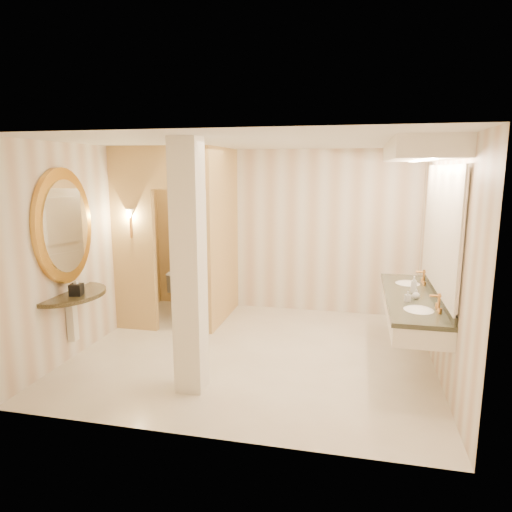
{
  "coord_description": "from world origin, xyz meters",
  "views": [
    {
      "loc": [
        1.25,
        -5.54,
        2.38
      ],
      "look_at": [
        -0.02,
        0.2,
        1.26
      ],
      "focal_mm": 32.0,
      "sensor_mm": 36.0,
      "label": 1
    }
  ],
  "objects": [
    {
      "name": "wall_back",
      "position": [
        0.0,
        2.0,
        1.35
      ],
      "size": [
        4.5,
        0.02,
        2.7
      ],
      "primitive_type": "cube",
      "color": "silver",
      "rests_on": "floor"
    },
    {
      "name": "soap_bottle_b",
      "position": [
        1.97,
        -0.07,
        0.93
      ],
      "size": [
        0.11,
        0.11,
        0.11
      ],
      "primitive_type": "imported",
      "rotation": [
        0.0,
        0.0,
        0.3
      ],
      "color": "silver",
      "rests_on": "vanity"
    },
    {
      "name": "soap_bottle_c",
      "position": [
        1.97,
        0.22,
        0.98
      ],
      "size": [
        0.1,
        0.1,
        0.21
      ],
      "primitive_type": "imported",
      "rotation": [
        0.0,
        0.0,
        -0.25
      ],
      "color": "#C6B28C",
      "rests_on": "vanity"
    },
    {
      "name": "tissue_box",
      "position": [
        -2.03,
        -0.8,
        0.95
      ],
      "size": [
        0.17,
        0.17,
        0.14
      ],
      "primitive_type": "cube",
      "rotation": [
        0.0,
        0.0,
        0.19
      ],
      "color": "black",
      "rests_on": "console_shelf"
    },
    {
      "name": "pillar",
      "position": [
        -0.45,
        -1.13,
        1.35
      ],
      "size": [
        0.3,
        0.3,
        2.7
      ],
      "primitive_type": "cube",
      "color": "white",
      "rests_on": "floor"
    },
    {
      "name": "toilet_closet",
      "position": [
        -1.12,
        0.97,
        1.39
      ],
      "size": [
        1.5,
        1.55,
        2.7
      ],
      "color": "#E1BD75",
      "rests_on": "floor"
    },
    {
      "name": "console_shelf",
      "position": [
        -2.21,
        -0.7,
        1.35
      ],
      "size": [
        1.08,
        1.08,
        1.99
      ],
      "color": "black",
      "rests_on": "floor"
    },
    {
      "name": "wall_right",
      "position": [
        2.25,
        0.0,
        1.35
      ],
      "size": [
        0.02,
        4.0,
        2.7
      ],
      "primitive_type": "cube",
      "color": "silver",
      "rests_on": "floor"
    },
    {
      "name": "wall_left",
      "position": [
        -2.25,
        0.0,
        1.35
      ],
      "size": [
        0.02,
        4.0,
        2.7
      ],
      "primitive_type": "cube",
      "color": "silver",
      "rests_on": "floor"
    },
    {
      "name": "toilet",
      "position": [
        -1.53,
        1.47,
        0.37
      ],
      "size": [
        0.47,
        0.76,
        0.75
      ],
      "primitive_type": "imported",
      "rotation": [
        0.0,
        0.0,
        3.22
      ],
      "color": "white",
      "rests_on": "floor"
    },
    {
      "name": "ceiling",
      "position": [
        0.0,
        0.0,
        2.7
      ],
      "size": [
        4.5,
        4.5,
        0.0
      ],
      "primitive_type": "plane",
      "rotation": [
        3.14,
        0.0,
        0.0
      ],
      "color": "silver",
      "rests_on": "wall_back"
    },
    {
      "name": "vanity",
      "position": [
        1.98,
        0.09,
        1.63
      ],
      "size": [
        0.75,
        2.4,
        2.09
      ],
      "color": "white",
      "rests_on": "floor"
    },
    {
      "name": "floor",
      "position": [
        0.0,
        0.0,
        0.0
      ],
      "size": [
        4.5,
        4.5,
        0.0
      ],
      "primitive_type": "plane",
      "color": "white",
      "rests_on": "ground"
    },
    {
      "name": "wall_sconce",
      "position": [
        -1.93,
        0.43,
        1.73
      ],
      "size": [
        0.14,
        0.14,
        0.42
      ],
      "color": "#C0803D",
      "rests_on": "toilet_closet"
    },
    {
      "name": "soap_bottle_a",
      "position": [
        1.86,
        -0.2,
        0.93
      ],
      "size": [
        0.07,
        0.07,
        0.12
      ],
      "primitive_type": "imported",
      "rotation": [
        0.0,
        0.0,
        0.38
      ],
      "color": "beige",
      "rests_on": "vanity"
    },
    {
      "name": "wall_front",
      "position": [
        0.0,
        -2.0,
        1.35
      ],
      "size": [
        4.5,
        0.02,
        2.7
      ],
      "primitive_type": "cube",
      "color": "silver",
      "rests_on": "floor"
    }
  ]
}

